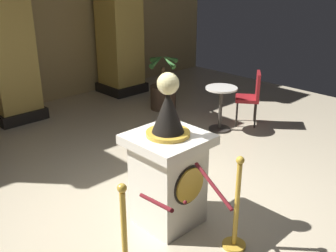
# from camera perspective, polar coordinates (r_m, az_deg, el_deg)

# --- Properties ---
(ground_plane) EXTENTS (11.09, 11.09, 0.00)m
(ground_plane) POSITION_cam_1_polar(r_m,az_deg,el_deg) (4.81, 0.42, -11.43)
(ground_plane) COLOR beige
(pedestal_clock) EXTENTS (0.76, 0.76, 1.70)m
(pedestal_clock) POSITION_cam_1_polar(r_m,az_deg,el_deg) (4.23, 0.04, -6.15)
(pedestal_clock) COLOR silver
(pedestal_clock) RESTS_ON ground_plane
(stanchion_far) EXTENTS (0.24, 0.24, 1.02)m
(stanchion_far) POSITION_cam_1_polar(r_m,az_deg,el_deg) (4.07, 9.74, -12.74)
(stanchion_far) COLOR gold
(stanchion_far) RESTS_ON ground_plane
(velvet_rope) EXTENTS (0.76, 0.75, 0.22)m
(velvet_rope) POSITION_cam_1_polar(r_m,az_deg,el_deg) (3.54, 2.50, -9.71)
(velvet_rope) COLOR #591419
(column_right) EXTENTS (0.90, 0.90, 4.01)m
(column_right) POSITION_cam_1_polar(r_m,az_deg,el_deg) (8.82, -7.18, 17.48)
(column_right) COLOR black
(column_right) RESTS_ON ground_plane
(column_centre_rear) EXTENTS (0.90, 0.90, 4.01)m
(column_centre_rear) POSITION_cam_1_polar(r_m,az_deg,el_deg) (7.58, -22.89, 15.32)
(column_centre_rear) COLOR black
(column_centre_rear) RESTS_ON ground_plane
(potted_palm_right) EXTENTS (0.74, 0.74, 1.11)m
(potted_palm_right) POSITION_cam_1_polar(r_m,az_deg,el_deg) (7.89, -0.71, 4.77)
(potted_palm_right) COLOR #4C3828
(potted_palm_right) RESTS_ON ground_plane
(cafe_table) EXTENTS (0.54, 0.54, 0.77)m
(cafe_table) POSITION_cam_1_polar(r_m,az_deg,el_deg) (6.82, 7.58, 3.26)
(cafe_table) COLOR #332D28
(cafe_table) RESTS_ON ground_plane
(cafe_chair_red) EXTENTS (0.56, 0.56, 0.96)m
(cafe_chair_red) POSITION_cam_1_polar(r_m,az_deg,el_deg) (7.14, 11.94, 4.55)
(cafe_chair_red) COLOR black
(cafe_chair_red) RESTS_ON ground_plane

